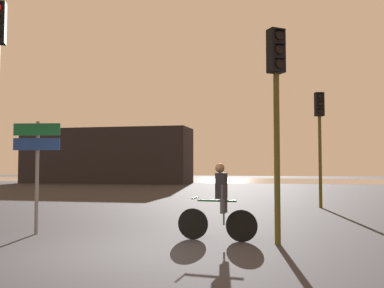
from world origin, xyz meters
name	(u,v)px	position (x,y,z in m)	size (l,w,h in m)	color
ground_plane	(104,255)	(0.00, 0.00, 0.00)	(120.00, 120.00, 0.00)	#28282D
water_strip	(255,180)	(0.00, 39.30, 0.00)	(80.00, 16.00, 0.01)	gray
distant_building	(107,156)	(-12.73, 29.30, 2.47)	(15.34, 4.00, 4.93)	black
traffic_light_far_right	(320,127)	(4.43, 9.61, 3.02)	(0.37, 0.39, 4.34)	#4C4719
traffic_light_near_right	(276,94)	(2.97, 1.69, 3.04)	(0.40, 0.42, 4.36)	#4C4719
direction_sign_post	(37,156)	(-2.48, 1.80, 1.79)	(1.09, 0.20, 2.60)	slate
cyclist	(220,201)	(1.78, 1.85, 0.82)	(1.71, 0.46, 1.62)	black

